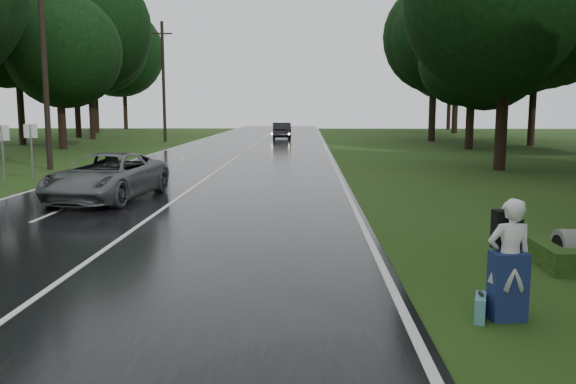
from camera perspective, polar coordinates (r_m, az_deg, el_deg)
name	(u,v)px	position (r m, az deg, el deg)	size (l,w,h in m)	color
ground	(19,313)	(9.95, -24.61, -10.57)	(160.00, 160.00, 0.00)	#244013
road	(218,171)	(28.90, -6.84, 2.05)	(12.00, 140.00, 0.04)	black
lane_center	(218,170)	(28.90, -6.84, 2.10)	(0.12, 140.00, 0.01)	silver
grey_car	(107,177)	(20.39, -17.14, 1.44)	(2.55, 5.52, 1.54)	#525557
far_car	(282,131)	(57.39, -0.63, 5.94)	(1.70, 4.88, 1.61)	black
hitchhiker	(509,264)	(9.14, 20.59, -6.52)	(0.70, 0.65, 1.79)	silver
suitcase	(480,308)	(9.17, 18.12, -10.60)	(0.15, 0.51, 0.37)	teal
utility_pole_mid	(50,169)	(31.80, -22.02, 2.03)	(1.80, 0.28, 10.13)	black
utility_pole_far	(165,142)	(54.73, -11.79, 4.78)	(1.80, 0.28, 10.63)	black
road_sign_a	(5,189)	(25.01, -25.69, 0.31)	(0.58, 0.10, 2.41)	white
road_sign_b	(34,181)	(27.10, -23.41, 0.99)	(0.57, 0.10, 2.39)	white
tree_left_e	(63,149)	(47.33, -20.92, 3.91)	(7.84, 7.84, 12.25)	black
tree_left_f	(93,139)	(61.42, -18.35, 4.89)	(11.75, 11.75, 18.36)	black
tree_right_d	(499,170)	(31.10, 19.76, 2.02)	(8.86, 8.86, 13.85)	black
tree_right_e	(469,149)	(45.93, 17.09, 3.98)	(7.57, 7.57, 11.82)	black
tree_right_f	(431,141)	(56.08, 13.70, 4.80)	(10.80, 10.80, 16.88)	black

